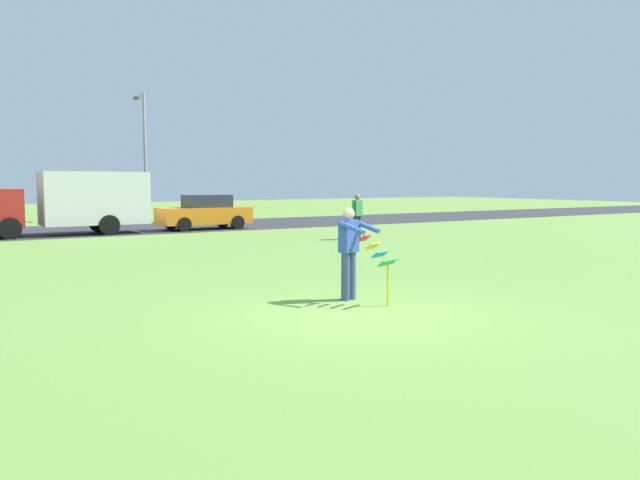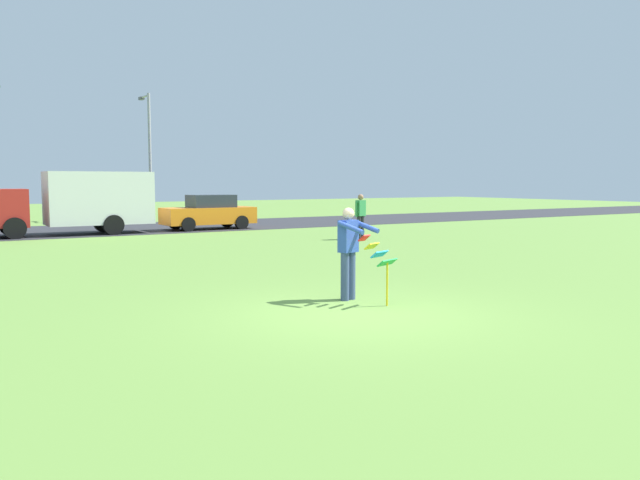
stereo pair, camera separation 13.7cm
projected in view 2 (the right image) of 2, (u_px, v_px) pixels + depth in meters
The scene contains 8 objects.
ground_plane at pixel (359, 314), 10.69m from camera, with size 120.00×120.00×0.00m, color olive.
road_strip at pixel (85, 230), 29.01m from camera, with size 120.00×8.00×0.01m, color #2D2D33.
person_kite_flyer at pixel (349, 250), 11.87m from camera, with size 0.67×0.74×1.73m.
kite_held at pixel (379, 257), 11.40m from camera, with size 0.58×0.72×1.25m.
parked_truck_red_cab at pixel (78, 201), 26.48m from camera, with size 6.72×2.18×2.62m.
parked_car_orange at pixel (209, 213), 29.55m from camera, with size 4.23×1.89×1.60m.
streetlight_pole at pixel (149, 149), 35.05m from camera, with size 0.24×1.65×7.00m.
person_walker_near at pixel (361, 215), 24.39m from camera, with size 0.56×0.29×1.73m.
Camera 2 is at (-6.09, -8.61, 2.21)m, focal length 35.83 mm.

